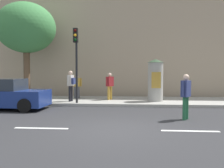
# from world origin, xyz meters

# --- Properties ---
(ground_plane) EXTENTS (80.00, 80.00, 0.00)m
(ground_plane) POSITION_xyz_m (0.00, 0.00, 0.00)
(ground_plane) COLOR #2B2B2D
(sidewalk_curb) EXTENTS (36.00, 4.00, 0.15)m
(sidewalk_curb) POSITION_xyz_m (0.00, 7.00, 0.07)
(sidewalk_curb) COLOR #9E9B93
(sidewalk_curb) RESTS_ON ground_plane
(lane_markings) EXTENTS (25.80, 0.16, 0.01)m
(lane_markings) POSITION_xyz_m (-0.00, 0.00, 0.00)
(lane_markings) COLOR silver
(lane_markings) RESTS_ON ground_plane
(building_backdrop) EXTENTS (36.00, 5.00, 8.41)m
(building_backdrop) POSITION_xyz_m (0.00, 12.00, 4.20)
(building_backdrop) COLOR tan
(building_backdrop) RESTS_ON ground_plane
(traffic_light) EXTENTS (0.24, 0.45, 3.99)m
(traffic_light) POSITION_xyz_m (-2.41, 5.24, 2.85)
(traffic_light) COLOR black
(traffic_light) RESTS_ON sidewalk_curb
(poster_column) EXTENTS (0.95, 0.95, 2.42)m
(poster_column) POSITION_xyz_m (1.93, 6.55, 1.38)
(poster_column) COLOR #9E9B93
(poster_column) RESTS_ON sidewalk_curb
(street_tree) EXTENTS (3.66, 3.66, 5.97)m
(street_tree) POSITION_xyz_m (-6.00, 7.21, 4.54)
(street_tree) COLOR brown
(street_tree) RESTS_ON sidewalk_curb
(pedestrian_in_red_top) EXTENTS (0.45, 0.55, 1.76)m
(pedestrian_in_red_top) POSITION_xyz_m (2.64, 1.86, 1.04)
(pedestrian_in_red_top) COLOR #1E5938
(pedestrian_in_red_top) RESTS_ON ground_plane
(pedestrian_near_pole) EXTENTS (0.46, 0.57, 1.61)m
(pedestrian_near_pole) POSITION_xyz_m (-0.75, 6.94, 1.10)
(pedestrian_near_pole) COLOR #B78C33
(pedestrian_near_pole) RESTS_ON sidewalk_curb
(pedestrian_in_light_jacket) EXTENTS (0.66, 0.29, 1.48)m
(pedestrian_in_light_jacket) POSITION_xyz_m (-2.91, 7.60, 1.02)
(pedestrian_in_light_jacket) COLOR #4C4C51
(pedestrian_in_light_jacket) RESTS_ON sidewalk_curb
(pedestrian_with_backpack) EXTENTS (0.45, 0.55, 1.74)m
(pedestrian_with_backpack) POSITION_xyz_m (-2.89, 6.00, 1.19)
(pedestrian_with_backpack) COLOR black
(pedestrian_with_backpack) RESTS_ON sidewalk_curb
(parked_car_silver) EXTENTS (4.50, 1.94, 1.51)m
(parked_car_silver) POSITION_xyz_m (-5.87, 3.79, 0.72)
(parked_car_silver) COLOR navy
(parked_car_silver) RESTS_ON ground_plane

